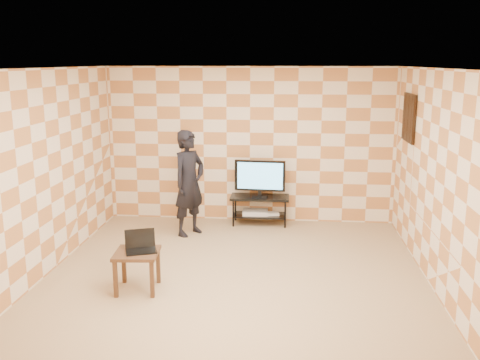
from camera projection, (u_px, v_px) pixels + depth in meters
name	position (u px, v px, depth m)	size (l,w,h in m)	color
floor	(236.00, 273.00, 7.17)	(5.00, 5.00, 0.00)	tan
wall_back	(250.00, 145.00, 9.31)	(5.00, 0.02, 2.70)	beige
wall_front	(206.00, 237.00, 4.45)	(5.00, 0.02, 2.70)	beige
wall_left	(49.00, 171.00, 7.10)	(0.02, 5.00, 2.70)	beige
wall_right	(435.00, 179.00, 6.66)	(0.02, 5.00, 2.70)	beige
ceiling	(236.00, 68.00, 6.58)	(5.00, 5.00, 0.02)	white
wall_art	(409.00, 118.00, 8.03)	(0.04, 0.72, 0.72)	black
tv_stand	(260.00, 204.00, 9.25)	(1.01, 0.45, 0.50)	black
tv	(260.00, 177.00, 9.15)	(0.87, 0.18, 0.63)	black
dvd_player	(255.00, 212.00, 9.31)	(0.44, 0.31, 0.07)	silver
game_console	(273.00, 214.00, 9.26)	(0.21, 0.15, 0.05)	silver
side_table	(137.00, 258.00, 6.57)	(0.56, 0.56, 0.50)	#382517
laptop	(141.00, 246.00, 6.58)	(0.45, 0.40, 0.25)	black
person	(189.00, 183.00, 8.62)	(0.63, 0.41, 1.72)	black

